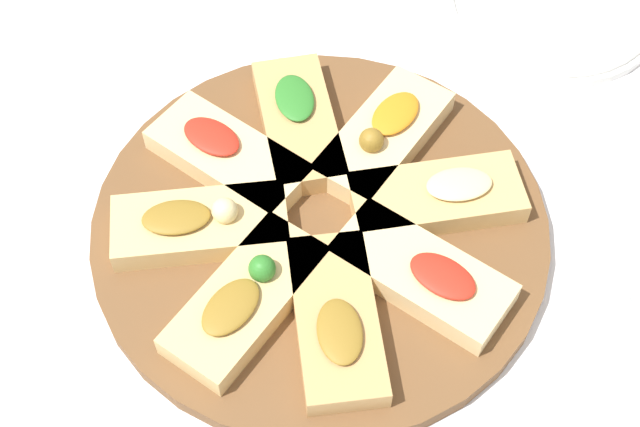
# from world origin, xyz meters

# --- Properties ---
(ground_plane) EXTENTS (3.00, 3.00, 0.00)m
(ground_plane) POSITION_xyz_m (0.00, 0.00, 0.00)
(ground_plane) COLOR white
(serving_board) EXTENTS (0.44, 0.44, 0.02)m
(serving_board) POSITION_xyz_m (0.00, 0.00, 0.01)
(serving_board) COLOR brown
(serving_board) RESTS_ON ground_plane
(focaccia_slice_0) EXTENTS (0.17, 0.15, 0.03)m
(focaccia_slice_0) POSITION_xyz_m (0.09, -0.07, 0.03)
(focaccia_slice_0) COLOR tan
(focaccia_slice_0) RESTS_ON serving_board
(focaccia_slice_1) EXTENTS (0.17, 0.10, 0.04)m
(focaccia_slice_1) POSITION_xyz_m (0.11, 0.02, 0.03)
(focaccia_slice_1) COLOR #E5C689
(focaccia_slice_1) RESTS_ON serving_board
(focaccia_slice_2) EXTENTS (0.15, 0.17, 0.03)m
(focaccia_slice_2) POSITION_xyz_m (0.06, 0.09, 0.03)
(focaccia_slice_2) COLOR tan
(focaccia_slice_2) RESTS_ON serving_board
(focaccia_slice_3) EXTENTS (0.09, 0.17, 0.03)m
(focaccia_slice_3) POSITION_xyz_m (-0.02, 0.11, 0.03)
(focaccia_slice_3) COLOR #E5C689
(focaccia_slice_3) RESTS_ON serving_board
(focaccia_slice_4) EXTENTS (0.17, 0.16, 0.04)m
(focaccia_slice_4) POSITION_xyz_m (-0.09, 0.07, 0.03)
(focaccia_slice_4) COLOR #DBB775
(focaccia_slice_4) RESTS_ON serving_board
(focaccia_slice_5) EXTENTS (0.17, 0.10, 0.04)m
(focaccia_slice_5) POSITION_xyz_m (-0.11, -0.02, 0.03)
(focaccia_slice_5) COLOR #DBB775
(focaccia_slice_5) RESTS_ON serving_board
(focaccia_slice_6) EXTENTS (0.16, 0.17, 0.03)m
(focaccia_slice_6) POSITION_xyz_m (-0.07, -0.09, 0.03)
(focaccia_slice_6) COLOR tan
(focaccia_slice_6) RESTS_ON serving_board
(focaccia_slice_7) EXTENTS (0.09, 0.17, 0.03)m
(focaccia_slice_7) POSITION_xyz_m (0.02, -0.11, 0.03)
(focaccia_slice_7) COLOR #E5C689
(focaccia_slice_7) RESTS_ON serving_board
(plate_right) EXTENTS (0.25, 0.25, 0.02)m
(plate_right) POSITION_xyz_m (0.41, 0.03, 0.01)
(plate_right) COLOR white
(plate_right) RESTS_ON ground_plane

